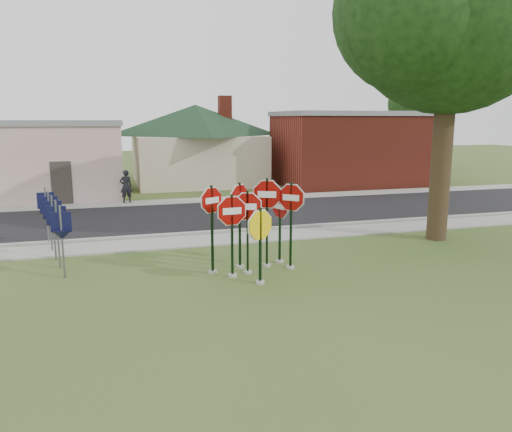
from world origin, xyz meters
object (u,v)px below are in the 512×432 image
object	(u,v)px
stop_sign_yellow	(260,237)
pedestrian	(126,186)
oak_tree	(452,6)
stop_sign_center	(248,221)
stop_sign_left	(232,224)

from	to	relation	value
stop_sign_yellow	pedestrian	bearing A→B (deg)	101.60
oak_tree	pedestrian	xyz separation A→B (m)	(-10.41, 11.03, -7.03)
stop_sign_yellow	stop_sign_center	bearing A→B (deg)	94.75
stop_sign_center	stop_sign_yellow	size ratio (longest dim) A/B	1.15
stop_sign_yellow	pedestrian	xyz separation A→B (m)	(-2.87, 14.00, -0.37)
stop_sign_yellow	stop_sign_left	xyz separation A→B (m)	(-0.56, 0.76, 0.21)
oak_tree	stop_sign_yellow	bearing A→B (deg)	-158.50
stop_sign_center	stop_sign_yellow	distance (m)	0.97
stop_sign_center	pedestrian	distance (m)	13.37
stop_sign_center	pedestrian	bearing A→B (deg)	102.08
stop_sign_yellow	oak_tree	xyz separation A→B (m)	(7.54, 2.97, 6.66)
stop_sign_center	oak_tree	bearing A→B (deg)	14.93
oak_tree	stop_sign_left	bearing A→B (deg)	-164.77
stop_sign_center	stop_sign_yellow	world-z (taller)	stop_sign_center
stop_sign_center	stop_sign_left	world-z (taller)	stop_sign_center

